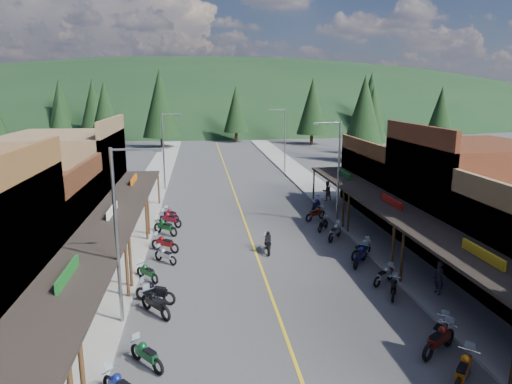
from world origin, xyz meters
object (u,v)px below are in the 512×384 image
object	(u,v)px
shop_east_3	(401,182)
bike_east_10	(323,224)
shop_west_2	(24,226)
rider_on_bike	(268,244)
bike_east_2	(464,369)
bike_west_5	(155,302)
pine_9	(372,115)
streetlight_3	(284,138)
bike_west_12	(171,214)
bike_east_4	(440,329)
pine_5	(371,100)
bike_east_3	(439,338)
bike_east_7	(360,255)
bike_east_9	(335,231)
shop_west_3	(67,178)
pine_2	(160,103)
bike_west_7	(147,272)
bike_east_6	(384,275)
pine_7	(60,104)
bike_west_6	(155,291)
bike_west_9	(165,243)
bike_east_5	(394,287)
bike_east_12	(316,205)
shop_east_2	(466,196)
pine_4	(313,106)
pine_6	(441,108)
pine_8	(61,122)
pedestrian_east_a	(439,277)
streetlight_2	(337,168)
pine_11	(364,112)
bike_west_11	(170,218)
pine_1	(94,105)
bike_east_8	(361,249)
streetlight_1	(165,148)
pine_10	(105,112)
pine_3	(236,109)
bike_west_4	(146,354)
bike_west_10	(165,226)

from	to	relation	value
shop_east_3	bike_east_10	world-z (taller)	shop_east_3
shop_west_2	rider_on_bike	distance (m)	14.66
bike_east_2	bike_west_5	bearing A→B (deg)	-167.26
pine_9	streetlight_3	bearing A→B (deg)	-138.66
bike_west_12	bike_east_4	distance (m)	23.01
pine_5	bike_east_3	xyz separation A→B (m)	(-28.19, -81.96, -7.33)
streetlight_3	bike_east_7	bearing A→B (deg)	-91.87
bike_east_3	bike_east_9	world-z (taller)	bike_east_3
bike_east_9	bike_east_7	bearing A→B (deg)	-51.66
shop_west_3	pine_2	xyz separation A→B (m)	(3.78, 46.70, 4.47)
bike_west_7	rider_on_bike	xyz separation A→B (m)	(7.25, 3.61, 0.06)
bike_east_2	bike_east_6	distance (m)	8.75
pine_7	streetlight_3	bearing A→B (deg)	-49.74
bike_west_6	bike_west_9	distance (m)	7.37
shop_west_3	bike_east_5	bearing A→B (deg)	-39.01
pine_7	bike_east_12	size ratio (longest dim) A/B	5.37
shop_east_3	bike_west_6	distance (m)	24.93
bike_east_7	shop_east_2	bearing A→B (deg)	52.12
pine_4	pine_6	xyz separation A→B (m)	(28.00, 4.00, -0.75)
shop_west_3	bike_east_4	distance (m)	28.78
pine_8	bike_east_6	bearing A→B (deg)	-56.83
pine_5	pedestrian_east_a	distance (m)	81.54
pine_2	streetlight_2	bearing A→B (deg)	-71.27
pine_6	pine_11	world-z (taller)	pine_11
shop_west_2	streetlight_3	xyz separation A→B (m)	(20.71, 28.30, 1.93)
shop_east_2	bike_west_11	world-z (taller)	shop_east_2
pine_11	bike_east_5	world-z (taller)	pine_11
bike_west_12	pine_1	bearing A→B (deg)	70.03
bike_east_2	shop_west_2	bearing A→B (deg)	-171.93
bike_east_8	streetlight_1	bearing A→B (deg)	172.07
pine_10	bike_west_12	size ratio (longest dim) A/B	5.72
pine_11	bike_east_7	size ratio (longest dim) A/B	5.49
pine_3	bike_east_10	bearing A→B (deg)	-88.47
bike_west_11	streetlight_2	bearing A→B (deg)	-53.58
bike_west_4	pine_10	bearing A→B (deg)	61.29
pine_8	bike_west_7	world-z (taller)	pine_8
bike_west_5	bike_west_6	distance (m)	1.29
pedestrian_east_a	shop_west_3	bearing A→B (deg)	-130.93
pine_8	pine_9	distance (m)	46.27
streetlight_2	bike_west_10	bearing A→B (deg)	-175.11
bike_west_11	rider_on_bike	bearing A→B (deg)	-94.26
streetlight_1	bike_west_7	xyz separation A→B (m)	(0.46, -23.24, -3.93)
streetlight_1	bike_west_4	distance (m)	31.72
shop_east_2	streetlight_2	bearing A→B (deg)	137.32
bike_west_10	bike_east_3	bearing A→B (deg)	-102.73
shop_west_2	bike_west_5	world-z (taller)	shop_west_2
pine_9	bike_east_6	size ratio (longest dim) A/B	5.77
pine_1	bike_west_6	bearing A→B (deg)	-76.20
shop_east_3	bike_east_8	bearing A→B (deg)	-124.44
shop_west_2	streetlight_1	bearing A→B (deg)	71.48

